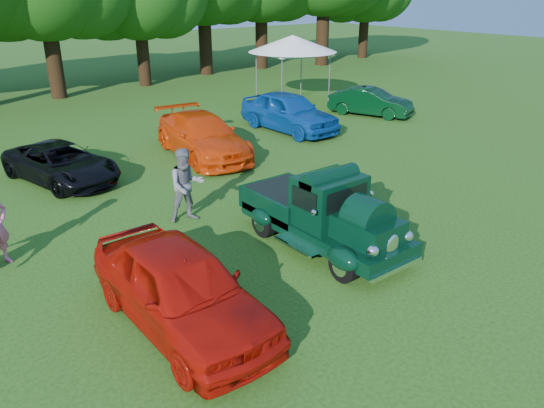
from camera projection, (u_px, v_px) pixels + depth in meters
ground at (287, 268)px, 11.69m from camera, size 120.00×120.00×0.00m
hero_pickup at (322, 215)px, 12.46m from camera, size 2.14×4.60×1.80m
red_convertible at (181, 287)px, 9.46m from camera, size 1.84×4.56×1.55m
back_car_black at (61, 163)px, 16.66m from camera, size 2.94×4.67×1.20m
back_car_orange at (202, 136)px, 19.08m from camera, size 2.80×5.40×1.50m
back_car_blue at (289, 112)px, 22.43m from camera, size 2.08×4.87×1.64m
back_car_green at (371, 102)px, 25.18m from camera, size 2.73×4.13×1.29m
spectator_grey at (186, 185)px, 13.71m from camera, size 1.10×0.94×1.97m
canopy_tent at (293, 44)px, 27.22m from camera, size 5.30×5.30×3.43m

